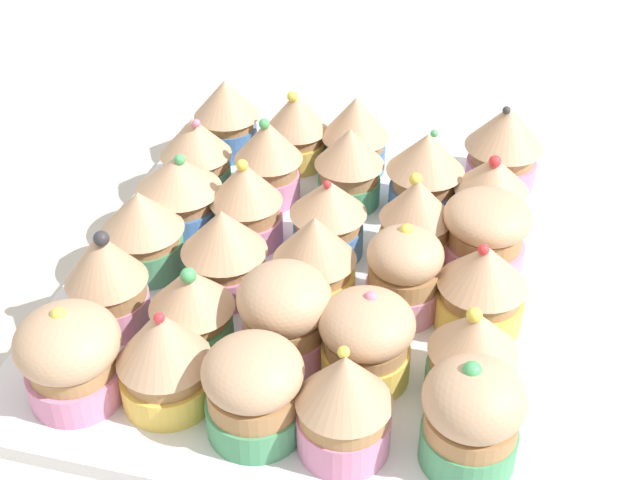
# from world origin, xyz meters

# --- Properties ---
(ground_plane) EXTENTS (1.80, 1.80, 0.03)m
(ground_plane) POSITION_xyz_m (0.00, 0.00, -0.01)
(ground_plane) COLOR beige
(baking_tray) EXTENTS (0.43, 0.37, 0.01)m
(baking_tray) POSITION_xyz_m (0.00, 0.00, 0.01)
(baking_tray) COLOR silver
(baking_tray) RESTS_ON ground_plane
(cupcake_0) EXTENTS (0.06, 0.06, 0.07)m
(cupcake_0) POSITION_xyz_m (-0.16, -0.13, 0.05)
(cupcake_0) COLOR #477AC6
(cupcake_0) RESTS_ON baking_tray
(cupcake_1) EXTENTS (0.06, 0.06, 0.07)m
(cupcake_1) POSITION_xyz_m (-0.09, -0.13, 0.05)
(cupcake_1) COLOR #4C9E6B
(cupcake_1) RESTS_ON baking_tray
(cupcake_2) EXTENTS (0.07, 0.07, 0.07)m
(cupcake_2) POSITION_xyz_m (-0.02, -0.12, 0.05)
(cupcake_2) COLOR #477AC6
(cupcake_2) RESTS_ON baking_tray
(cupcake_3) EXTENTS (0.06, 0.06, 0.07)m
(cupcake_3) POSITION_xyz_m (0.03, -0.13, 0.05)
(cupcake_3) COLOR #4C9E6B
(cupcake_3) RESTS_ON baking_tray
(cupcake_4) EXTENTS (0.06, 0.06, 0.08)m
(cupcake_4) POSITION_xyz_m (0.09, -0.13, 0.05)
(cupcake_4) COLOR pink
(cupcake_4) RESTS_ON baking_tray
(cupcake_5) EXTENTS (0.07, 0.07, 0.07)m
(cupcake_5) POSITION_xyz_m (0.16, -0.12, 0.05)
(cupcake_5) COLOR pink
(cupcake_5) RESTS_ON baking_tray
(cupcake_6) EXTENTS (0.06, 0.06, 0.07)m
(cupcake_6) POSITION_xyz_m (-0.15, -0.06, 0.05)
(cupcake_6) COLOR #EFC651
(cupcake_6) RESTS_ON baking_tray
(cupcake_7) EXTENTS (0.06, 0.06, 0.08)m
(cupcake_7) POSITION_xyz_m (-0.09, -0.07, 0.05)
(cupcake_7) COLOR pink
(cupcake_7) RESTS_ON baking_tray
(cupcake_8) EXTENTS (0.06, 0.06, 0.07)m
(cupcake_8) POSITION_xyz_m (-0.03, -0.07, 0.05)
(cupcake_8) COLOR pink
(cupcake_8) RESTS_ON baking_tray
(cupcake_9) EXTENTS (0.06, 0.06, 0.07)m
(cupcake_9) POSITION_xyz_m (0.04, -0.06, 0.05)
(cupcake_9) COLOR pink
(cupcake_9) RESTS_ON baking_tray
(cupcake_10) EXTENTS (0.06, 0.06, 0.07)m
(cupcake_10) POSITION_xyz_m (0.10, -0.06, 0.05)
(cupcake_10) COLOR #4C9E6B
(cupcake_10) RESTS_ON baking_tray
(cupcake_11) EXTENTS (0.06, 0.06, 0.08)m
(cupcake_11) POSITION_xyz_m (0.15, -0.06, 0.05)
(cupcake_11) COLOR #EFC651
(cupcake_11) RESTS_ON baking_tray
(cupcake_12) EXTENTS (0.06, 0.06, 0.07)m
(cupcake_12) POSITION_xyz_m (-0.15, -0.01, 0.05)
(cupcake_12) COLOR #477AC6
(cupcake_12) RESTS_ON baking_tray
(cupcake_13) EXTENTS (0.06, 0.06, 0.07)m
(cupcake_13) POSITION_xyz_m (-0.10, 0.00, 0.05)
(cupcake_13) COLOR #4C9E6B
(cupcake_13) RESTS_ON baking_tray
(cupcake_14) EXTENTS (0.06, 0.06, 0.07)m
(cupcake_14) POSITION_xyz_m (-0.03, -0.00, 0.05)
(cupcake_14) COLOR #477AC6
(cupcake_14) RESTS_ON baking_tray
(cupcake_15) EXTENTS (0.06, 0.06, 0.08)m
(cupcake_15) POSITION_xyz_m (0.04, 0.01, 0.05)
(cupcake_15) COLOR #EFC651
(cupcake_15) RESTS_ON baking_tray
(cupcake_16) EXTENTS (0.06, 0.06, 0.07)m
(cupcake_16) POSITION_xyz_m (0.09, -0.00, 0.05)
(cupcake_16) COLOR pink
(cupcake_16) RESTS_ON baking_tray
(cupcake_17) EXTENTS (0.06, 0.06, 0.07)m
(cupcake_17) POSITION_xyz_m (0.16, -0.00, 0.05)
(cupcake_17) COLOR #4C9E6B
(cupcake_17) RESTS_ON baking_tray
(cupcake_18) EXTENTS (0.06, 0.06, 0.08)m
(cupcake_18) POSITION_xyz_m (-0.10, 0.06, 0.05)
(cupcake_18) COLOR #477AC6
(cupcake_18) RESTS_ON baking_tray
(cupcake_19) EXTENTS (0.06, 0.06, 0.08)m
(cupcake_19) POSITION_xyz_m (-0.03, 0.07, 0.05)
(cupcake_19) COLOR #EFC651
(cupcake_19) RESTS_ON baking_tray
(cupcake_20) EXTENTS (0.05, 0.05, 0.07)m
(cupcake_20) POSITION_xyz_m (0.03, 0.07, 0.05)
(cupcake_20) COLOR pink
(cupcake_20) RESTS_ON baking_tray
(cupcake_21) EXTENTS (0.06, 0.06, 0.07)m
(cupcake_21) POSITION_xyz_m (0.10, 0.06, 0.05)
(cupcake_21) COLOR #EFC651
(cupcake_21) RESTS_ON baking_tray
(cupcake_22) EXTENTS (0.06, 0.06, 0.08)m
(cupcake_22) POSITION_xyz_m (0.16, 0.06, 0.05)
(cupcake_22) COLOR pink
(cupcake_22) RESTS_ON baking_tray
(cupcake_23) EXTENTS (0.07, 0.07, 0.08)m
(cupcake_23) POSITION_xyz_m (-0.16, 0.12, 0.05)
(cupcake_23) COLOR pink
(cupcake_23) RESTS_ON baking_tray
(cupcake_24) EXTENTS (0.06, 0.06, 0.07)m
(cupcake_24) POSITION_xyz_m (-0.09, 0.12, 0.05)
(cupcake_24) COLOR pink
(cupcake_24) RESTS_ON baking_tray
(cupcake_25) EXTENTS (0.07, 0.07, 0.07)m
(cupcake_25) POSITION_xyz_m (-0.03, 0.12, 0.05)
(cupcake_25) COLOR pink
(cupcake_25) RESTS_ON baking_tray
(cupcake_26) EXTENTS (0.06, 0.06, 0.07)m
(cupcake_26) POSITION_xyz_m (0.03, 0.12, 0.05)
(cupcake_26) COLOR #EFC651
(cupcake_26) RESTS_ON baking_tray
(cupcake_27) EXTENTS (0.06, 0.06, 0.07)m
(cupcake_27) POSITION_xyz_m (0.10, 0.12, 0.05)
(cupcake_27) COLOR #4C9E6B
(cupcake_27) RESTS_ON baking_tray
(cupcake_28) EXTENTS (0.06, 0.06, 0.08)m
(cupcake_28) POSITION_xyz_m (0.15, 0.13, 0.05)
(cupcake_28) COLOR #4C9E6B
(cupcake_28) RESTS_ON baking_tray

